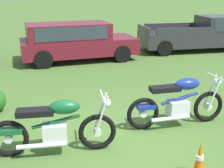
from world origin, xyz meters
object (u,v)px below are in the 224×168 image
car_burgundy (74,39)px  pickup_truck_charcoal (205,33)px  traffic_cone (199,160)px  motorcycle_blue (178,103)px  motorcycle_green (55,127)px

car_burgundy → pickup_truck_charcoal: pickup_truck_charcoal is taller
pickup_truck_charcoal → traffic_cone: bearing=-118.1°
motorcycle_blue → car_burgundy: bearing=101.8°
car_burgundy → traffic_cone: 7.83m
car_burgundy → pickup_truck_charcoal: (5.87, 0.59, -0.08)m
motorcycle_green → motorcycle_blue: (2.49, 0.48, 0.01)m
pickup_truck_charcoal → car_burgundy: bearing=-171.5°
motorcycle_green → traffic_cone: 2.37m
car_burgundy → pickup_truck_charcoal: size_ratio=0.84×
car_burgundy → traffic_cone: car_burgundy is taller
motorcycle_blue → motorcycle_green: bearing=-169.6°
motorcycle_green → motorcycle_blue: size_ratio=1.01×
motorcycle_green → traffic_cone: size_ratio=3.85×
motorcycle_green → car_burgundy: size_ratio=0.48×
motorcycle_blue → traffic_cone: (-0.45, -1.65, -0.24)m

